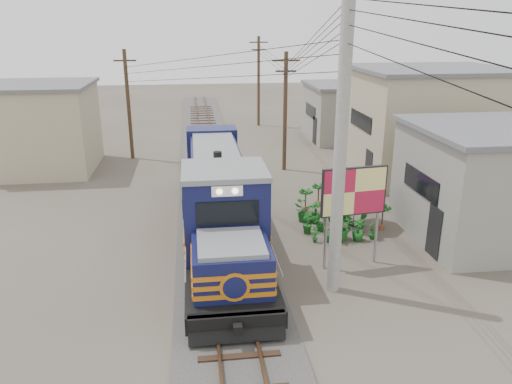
{
  "coord_description": "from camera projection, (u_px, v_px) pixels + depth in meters",
  "views": [
    {
      "loc": [
        -0.99,
        -14.95,
        8.55
      ],
      "look_at": [
        1.41,
        3.56,
        2.2
      ],
      "focal_mm": 35.0,
      "sensor_mm": 36.0,
      "label": 1
    }
  ],
  "objects": [
    {
      "name": "power_lines",
      "position": [
        208.0,
        46.0,
        22.43
      ],
      "size": [
        9.65,
        19.0,
        3.3
      ],
      "color": "black",
      "rests_on": "ground"
    },
    {
      "name": "ground",
      "position": [
        228.0,
        289.0,
        16.91
      ],
      "size": [
        120.0,
        120.0,
        0.0
      ],
      "primitive_type": "plane",
      "color": "#473F35",
      "rests_on": "ground"
    },
    {
      "name": "vendor",
      "position": [
        338.0,
        193.0,
        23.93
      ],
      "size": [
        0.67,
        0.56,
        1.56
      ],
      "primitive_type": "imported",
      "rotation": [
        0.0,
        0.0,
        3.53
      ],
      "color": "black",
      "rests_on": "ground"
    },
    {
      "name": "market_umbrella",
      "position": [
        357.0,
        175.0,
        21.48
      ],
      "size": [
        3.11,
        3.11,
        2.64
      ],
      "rotation": [
        0.0,
        0.0,
        -0.38
      ],
      "color": "black",
      "rests_on": "ground"
    },
    {
      "name": "shophouse_back",
      "position": [
        349.0,
        111.0,
        38.22
      ],
      "size": [
        6.3,
        6.3,
        4.2
      ],
      "color": "gray",
      "rests_on": "ground"
    },
    {
      "name": "wooden_pole_mid",
      "position": [
        285.0,
        110.0,
        29.41
      ],
      "size": [
        1.6,
        0.24,
        7.0
      ],
      "color": "#4C3826",
      "rests_on": "ground"
    },
    {
      "name": "wooden_pole_left",
      "position": [
        128.0,
        103.0,
        32.01
      ],
      "size": [
        1.6,
        0.24,
        7.0
      ],
      "color": "#4C3826",
      "rests_on": "ground"
    },
    {
      "name": "billboard",
      "position": [
        354.0,
        194.0,
        17.65
      ],
      "size": [
        2.44,
        0.42,
        3.78
      ],
      "rotation": [
        0.0,
        0.0,
        0.12
      ],
      "color": "#99999E",
      "rests_on": "ground"
    },
    {
      "name": "shophouse_mid",
      "position": [
        428.0,
        122.0,
        28.69
      ],
      "size": [
        8.4,
        7.35,
        6.2
      ],
      "color": "tan",
      "rests_on": "ground"
    },
    {
      "name": "plant_nursery",
      "position": [
        331.0,
        221.0,
        21.38
      ],
      "size": [
        3.27,
        3.43,
        1.12
      ],
      "color": "#1A5C1D",
      "rests_on": "ground"
    },
    {
      "name": "ballast",
      "position": [
        214.0,
        192.0,
        26.27
      ],
      "size": [
        3.6,
        70.0,
        0.16
      ],
      "primitive_type": "cube",
      "color": "#595651",
      "rests_on": "ground"
    },
    {
      "name": "track",
      "position": [
        214.0,
        189.0,
        26.21
      ],
      "size": [
        1.15,
        70.0,
        0.12
      ],
      "color": "#51331E",
      "rests_on": "ground"
    },
    {
      "name": "wooden_pole_far",
      "position": [
        259.0,
        80.0,
        42.51
      ],
      "size": [
        1.6,
        0.24,
        7.5
      ],
      "color": "#4C3826",
      "rests_on": "ground"
    },
    {
      "name": "shophouse_left",
      "position": [
        41.0,
        127.0,
        29.87
      ],
      "size": [
        6.3,
        6.3,
        5.2
      ],
      "color": "tan",
      "rests_on": "ground"
    },
    {
      "name": "locomotive",
      "position": [
        219.0,
        198.0,
        20.53
      ],
      "size": [
        2.86,
        15.55,
        3.85
      ],
      "color": "black",
      "rests_on": "ground"
    },
    {
      "name": "shophouse_front",
      "position": [
        502.0,
        182.0,
        20.36
      ],
      "size": [
        7.35,
        6.3,
        4.7
      ],
      "color": "gray",
      "rests_on": "ground"
    },
    {
      "name": "utility_pole_main",
      "position": [
        341.0,
        145.0,
        15.25
      ],
      "size": [
        0.4,
        0.4,
        10.0
      ],
      "color": "#9E9B93",
      "rests_on": "ground"
    }
  ]
}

